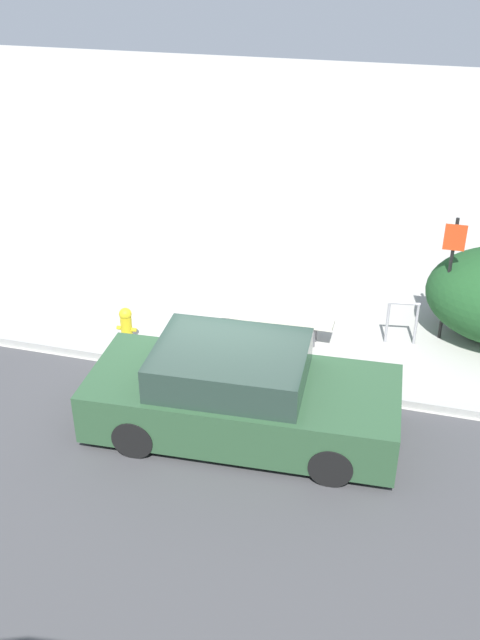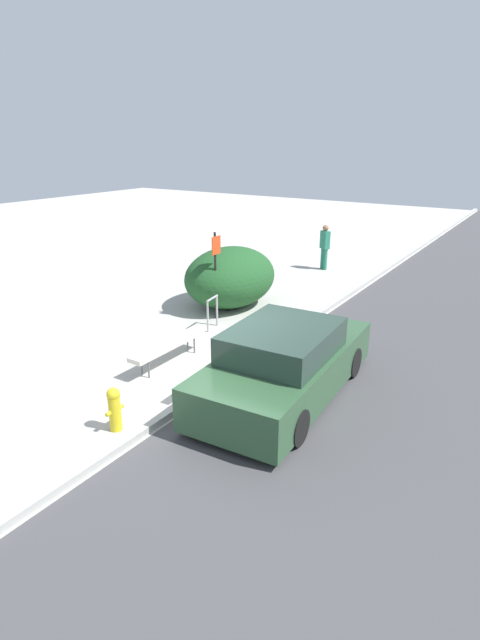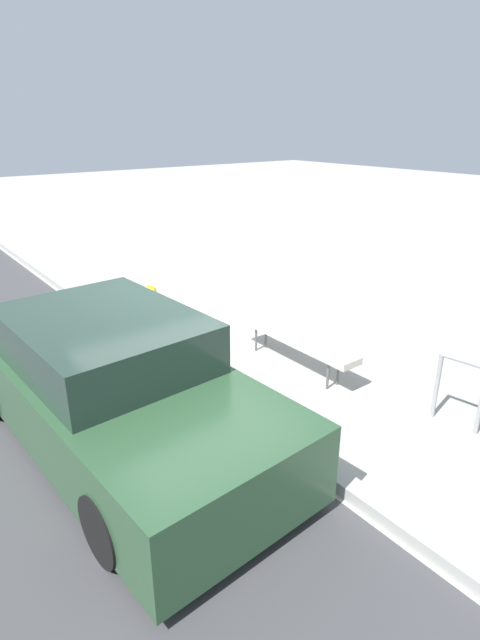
# 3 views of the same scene
# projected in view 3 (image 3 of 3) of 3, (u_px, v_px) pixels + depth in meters

# --- Properties ---
(ground_plane) EXTENTS (60.00, 60.00, 0.00)m
(ground_plane) POSITION_uv_depth(u_px,v_px,m) (193.00, 382.00, 6.66)
(ground_plane) COLOR #ADAAA3
(curb) EXTENTS (60.00, 0.20, 0.13)m
(curb) POSITION_uv_depth(u_px,v_px,m) (193.00, 378.00, 6.64)
(curb) COLOR #A8A8A3
(curb) RESTS_ON ground_plane
(bench) EXTENTS (2.10, 0.35, 0.49)m
(bench) POSITION_uv_depth(u_px,v_px,m) (295.00, 338.00, 6.93)
(bench) COLOR #515156
(bench) RESTS_ON ground_plane
(bike_rack) EXTENTS (0.55, 0.13, 0.83)m
(bike_rack) POSITION_uv_depth(u_px,v_px,m) (460.00, 386.00, 5.55)
(bike_rack) COLOR #99999E
(bike_rack) RESTS_ON ground_plane
(fire_hydrant) EXTENTS (0.36, 0.22, 0.77)m
(fire_hydrant) POSITION_uv_depth(u_px,v_px,m) (151.00, 306.00, 8.21)
(fire_hydrant) COLOR gold
(fire_hydrant) RESTS_ON ground_plane
(parked_car_near) EXTENTS (4.53, 2.07, 1.40)m
(parked_car_near) POSITION_uv_depth(u_px,v_px,m) (114.00, 386.00, 5.25)
(parked_car_near) COLOR black
(parked_car_near) RESTS_ON ground_plane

